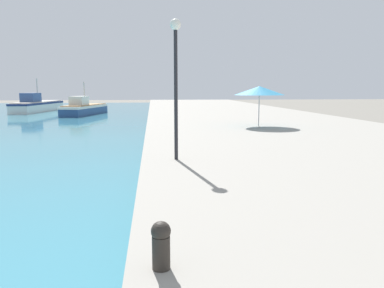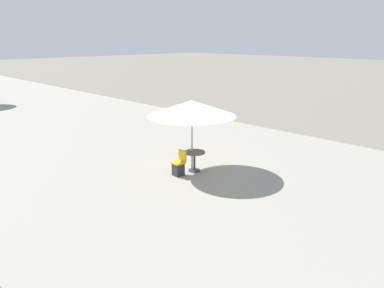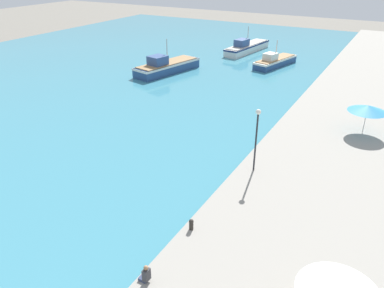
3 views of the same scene
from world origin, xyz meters
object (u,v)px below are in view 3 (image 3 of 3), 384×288
(fishing_boat_near, at_px, (167,66))
(cafe_umbrella_white, at_px, (368,108))
(fishing_boat_far, at_px, (247,47))
(lamppost, at_px, (257,130))
(cafe_umbrella_pink, at_px, (340,288))
(mooring_bollard, at_px, (191,224))
(person_at_quay, at_px, (146,275))
(fishing_boat_mid, at_px, (275,61))

(fishing_boat_near, height_order, cafe_umbrella_white, fishing_boat_near)
(fishing_boat_far, xyz_separation_m, lamppost, (15.00, -36.12, 2.82))
(lamppost, bearing_deg, fishing_boat_near, 135.41)
(cafe_umbrella_pink, height_order, cafe_umbrella_white, cafe_umbrella_pink)
(fishing_boat_near, bearing_deg, mooring_bollard, -42.36)
(mooring_bollard, xyz_separation_m, lamppost, (0.69, 7.64, 2.74))
(cafe_umbrella_white, xyz_separation_m, person_at_quay, (-6.48, -22.27, -1.78))
(mooring_bollard, bearing_deg, fishing_boat_mid, 101.35)
(fishing_boat_near, bearing_deg, fishing_boat_far, 86.50)
(fishing_boat_near, xyz_separation_m, lamppost, (19.77, -19.49, 2.76))
(mooring_bollard, bearing_deg, cafe_umbrella_pink, -18.83)
(fishing_boat_mid, relative_size, mooring_bollard, 13.00)
(cafe_umbrella_white, height_order, person_at_quay, cafe_umbrella_white)
(person_at_quay, bearing_deg, cafe_umbrella_pink, 11.27)
(mooring_bollard, bearing_deg, person_at_quay, -89.79)
(fishing_boat_mid, bearing_deg, lamppost, -60.89)
(fishing_boat_mid, bearing_deg, person_at_quay, -66.03)
(fishing_boat_mid, relative_size, cafe_umbrella_pink, 2.64)
(fishing_boat_mid, distance_m, lamppost, 31.09)
(person_at_quay, bearing_deg, lamppost, 86.78)
(cafe_umbrella_white, distance_m, lamppost, 11.93)
(cafe_umbrella_pink, xyz_separation_m, lamppost, (-7.18, 10.32, 0.76))
(fishing_boat_far, distance_m, lamppost, 39.21)
(cafe_umbrella_white, distance_m, person_at_quay, 23.27)
(fishing_boat_far, relative_size, cafe_umbrella_pink, 3.48)
(fishing_boat_far, relative_size, mooring_bollard, 17.17)
(person_at_quay, bearing_deg, fishing_boat_mid, 100.24)
(person_at_quay, bearing_deg, fishing_boat_near, 121.33)
(fishing_boat_mid, distance_m, mooring_bollard, 38.23)
(cafe_umbrella_white, relative_size, mooring_bollard, 4.75)
(lamppost, bearing_deg, cafe_umbrella_white, 60.77)
(cafe_umbrella_white, height_order, mooring_bollard, cafe_umbrella_white)
(fishing_boat_far, height_order, lamppost, lamppost)
(cafe_umbrella_white, relative_size, lamppost, 0.68)
(cafe_umbrella_white, distance_m, mooring_bollard, 19.25)
(fishing_boat_near, height_order, fishing_boat_far, fishing_boat_near)
(fishing_boat_far, xyz_separation_m, cafe_umbrella_pink, (22.17, -46.44, 2.07))
(fishing_boat_near, distance_m, person_at_quay, 36.74)
(cafe_umbrella_pink, relative_size, cafe_umbrella_white, 1.04)
(fishing_boat_far, xyz_separation_m, mooring_bollard, (14.31, -43.76, 0.08))
(fishing_boat_mid, xyz_separation_m, cafe_umbrella_white, (14.02, -19.46, 2.04))
(fishing_boat_far, bearing_deg, lamppost, -60.16)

